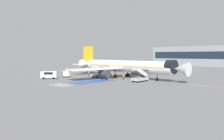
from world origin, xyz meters
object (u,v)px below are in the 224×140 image
object	(u,v)px
boarding_stairs_aft	(99,74)
traffic_cone_0	(79,77)
service_van_1	(49,74)
ground_crew_1	(113,76)
service_van_0	(66,73)
ground_crew_2	(89,73)
airliner	(124,66)
traffic_cone_2	(70,74)
ground_crew_3	(101,76)
traffic_cone_1	(109,79)
fuel_tanker	(152,67)
ground_crew_0	(123,76)
boarding_stairs_forward	(140,78)

from	to	relation	value
boarding_stairs_aft	traffic_cone_0	world-z (taller)	boarding_stairs_aft
service_van_1	ground_crew_1	distance (m)	18.34
service_van_0	boarding_stairs_aft	bearing A→B (deg)	158.65
ground_crew_2	airliner	bearing A→B (deg)	-49.13
ground_crew_2	traffic_cone_2	bearing A→B (deg)	151.11
ground_crew_3	traffic_cone_1	xyz separation A→B (m)	(3.21, -0.08, -0.67)
fuel_tanker	traffic_cone_0	xyz separation A→B (m)	(-3.84, -33.17, -1.59)
ground_crew_0	traffic_cone_1	distance (m)	4.20
fuel_tanker	ground_crew_1	xyz separation A→B (m)	(6.41, -29.19, -0.79)
fuel_tanker	ground_crew_1	bearing A→B (deg)	17.46
service_van_1	traffic_cone_0	size ratio (longest dim) A/B	9.73
boarding_stairs_aft	ground_crew_2	xyz separation A→B (m)	(-5.55, 0.55, 0.04)
fuel_tanker	ground_crew_3	size ratio (longest dim) A/B	6.07
airliner	fuel_tanker	size ratio (longest dim) A/B	4.25
boarding_stairs_forward	boarding_stairs_aft	world-z (taller)	boarding_stairs_aft
airliner	ground_crew_1	world-z (taller)	airliner
airliner	service_van_0	world-z (taller)	airliner
ground_crew_2	ground_crew_3	bearing A→B (deg)	-84.10
service_van_0	traffic_cone_2	xyz separation A→B (m)	(-2.46, 3.33, -0.73)
ground_crew_1	service_van_0	bearing A→B (deg)	41.15
service_van_0	ground_crew_1	size ratio (longest dim) A/B	2.65
boarding_stairs_forward	traffic_cone_2	xyz separation A→B (m)	(-26.76, -3.21, -0.63)
ground_crew_0	ground_crew_3	distance (m)	6.97
ground_crew_1	traffic_cone_0	world-z (taller)	ground_crew_1
fuel_tanker	ground_crew_0	distance (m)	29.89
airliner	boarding_stairs_forward	size ratio (longest dim) A/B	7.85
boarding_stairs_aft	service_van_0	size ratio (longest dim) A/B	1.11
service_van_0	traffic_cone_1	xyz separation A→B (m)	(15.19, 4.19, -0.83)
boarding_stairs_forward	traffic_cone_0	bearing A→B (deg)	-165.10
fuel_tanker	ground_crew_2	size ratio (longest dim) A/B	5.56
boarding_stairs_aft	traffic_cone_0	xyz separation A→B (m)	(-3.30, -5.08, -0.74)
ground_crew_1	traffic_cone_2	bearing A→B (deg)	28.26
ground_crew_1	boarding_stairs_forward	bearing A→B (deg)	-153.34
service_van_0	ground_crew_0	bearing A→B (deg)	139.05
fuel_tanker	boarding_stairs_aft	bearing A→B (deg)	3.97
traffic_cone_0	traffic_cone_1	xyz separation A→B (m)	(10.20, 2.55, 0.01)
traffic_cone_0	traffic_cone_2	bearing A→B (deg)	167.23
service_van_1	traffic_cone_0	bearing A→B (deg)	109.01
boarding_stairs_forward	traffic_cone_0	size ratio (longest dim) A/B	11.15
ground_crew_2	traffic_cone_2	distance (m)	6.56
service_van_1	ground_crew_0	size ratio (longest dim) A/B	2.54
service_van_1	fuel_tanker	bearing A→B (deg)	120.22
airliner	ground_crew_1	xyz separation A→B (m)	(0.40, -5.34, -2.40)
boarding_stairs_forward	ground_crew_2	xyz separation A→B (m)	(-21.56, 0.74, 0.04)
service_van_1	traffic_cone_1	size ratio (longest dim) A/B	9.38
ground_crew_1	ground_crew_3	xyz separation A→B (m)	(-3.26, -1.35, -0.12)
ground_crew_1	airliner	bearing A→B (deg)	-64.81
airliner	traffic_cone_2	xyz separation A→B (m)	(-17.30, -7.63, -3.10)
airliner	ground_crew_0	distance (m)	6.25
fuel_tanker	traffic_cone_0	distance (m)	33.43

